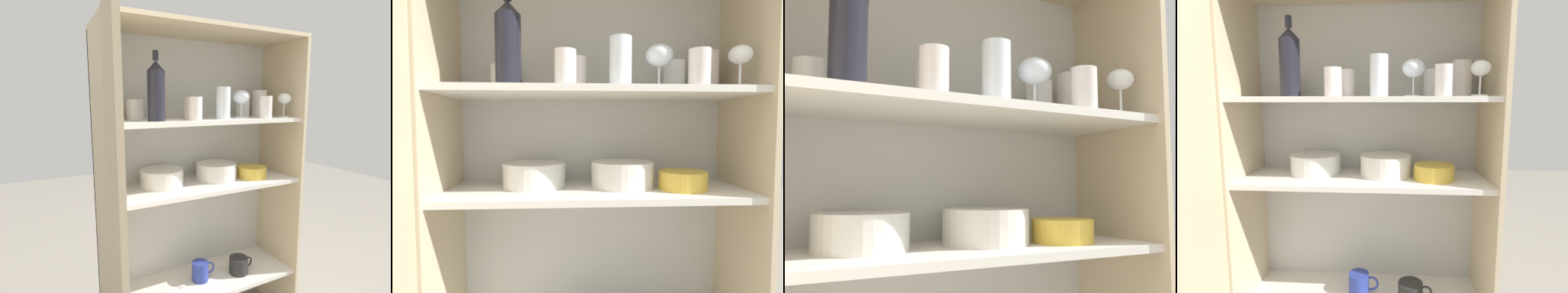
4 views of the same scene
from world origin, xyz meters
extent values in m
cube|color=silver|center=(0.00, 0.33, 0.76)|extent=(0.99, 0.02, 1.51)
cube|color=#CCB793|center=(0.48, 0.16, 0.76)|extent=(0.02, 0.35, 1.51)
cube|color=silver|center=(0.00, 0.16, 0.80)|extent=(0.95, 0.32, 0.02)
cube|color=silver|center=(0.00, 0.16, 1.11)|extent=(0.95, 0.32, 0.02)
cylinder|color=silver|center=(0.29, 0.06, 1.18)|extent=(0.06, 0.06, 0.11)
cylinder|color=silver|center=(0.38, 0.22, 1.19)|extent=(0.08, 0.08, 0.14)
cylinder|color=silver|center=(-0.10, 0.06, 1.17)|extent=(0.06, 0.06, 0.10)
cylinder|color=white|center=(-0.31, 0.24, 1.17)|extent=(0.08, 0.08, 0.09)
cylinder|color=white|center=(0.27, 0.22, 1.18)|extent=(0.07, 0.07, 0.11)
cylinder|color=white|center=(0.06, 0.09, 1.20)|extent=(0.07, 0.07, 0.15)
cylinder|color=silver|center=(-0.07, 0.16, 1.18)|extent=(0.07, 0.07, 0.10)
cylinder|color=white|center=(0.41, 0.06, 1.13)|extent=(0.06, 0.06, 0.01)
cylinder|color=white|center=(0.41, 0.06, 1.16)|extent=(0.01, 0.01, 0.06)
ellipsoid|color=white|center=(0.41, 0.06, 1.22)|extent=(0.07, 0.07, 0.05)
cylinder|color=white|center=(0.19, 0.12, 1.13)|extent=(0.07, 0.07, 0.01)
cylinder|color=white|center=(0.19, 0.12, 1.16)|extent=(0.01, 0.01, 0.06)
ellipsoid|color=white|center=(0.19, 0.12, 1.23)|extent=(0.09, 0.09, 0.07)
cylinder|color=black|center=(-0.26, 0.10, 1.23)|extent=(0.07, 0.07, 0.21)
cylinder|color=silver|center=(-0.20, 0.20, 0.81)|extent=(0.21, 0.21, 0.01)
cylinder|color=silver|center=(-0.20, 0.20, 0.82)|extent=(0.21, 0.21, 0.01)
cylinder|color=silver|center=(-0.20, 0.20, 0.83)|extent=(0.21, 0.21, 0.01)
cylinder|color=silver|center=(-0.20, 0.20, 0.84)|extent=(0.21, 0.21, 0.01)
cylinder|color=silver|center=(-0.20, 0.20, 0.85)|extent=(0.21, 0.21, 0.01)
cylinder|color=silver|center=(-0.20, 0.20, 0.86)|extent=(0.21, 0.21, 0.01)
cylinder|color=silver|center=(-0.20, 0.20, 0.87)|extent=(0.21, 0.21, 0.01)
cylinder|color=silver|center=(-0.20, 0.20, 0.88)|extent=(0.21, 0.21, 0.01)
cylinder|color=silver|center=(-0.20, 0.20, 0.88)|extent=(0.21, 0.21, 0.01)
cylinder|color=silver|center=(0.09, 0.19, 0.85)|extent=(0.21, 0.21, 0.08)
torus|color=silver|center=(0.09, 0.19, 0.89)|extent=(0.20, 0.20, 0.01)
cylinder|color=gold|center=(0.27, 0.13, 0.84)|extent=(0.15, 0.15, 0.06)
torus|color=gold|center=(0.27, 0.13, 0.86)|extent=(0.15, 0.15, 0.01)
camera|label=1|loc=(-0.71, -1.12, 1.21)|focal=28.00mm
camera|label=2|loc=(-0.08, -0.81, 1.01)|focal=28.00mm
camera|label=3|loc=(-0.44, -0.78, 0.93)|focal=42.00mm
camera|label=4|loc=(0.12, -1.03, 1.10)|focal=28.00mm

